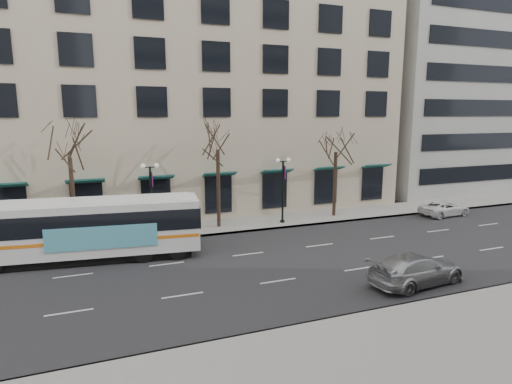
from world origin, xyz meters
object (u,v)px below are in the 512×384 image
tree_far_right (336,140)px  silver_car (416,269)px  lamp_post_left (151,196)px  lamp_post_right (283,187)px  white_pickup (445,208)px  tree_far_mid (218,137)px  city_bus (86,228)px  tree_far_left (69,143)px

tree_far_right → silver_car: bearing=-104.4°
lamp_post_left → silver_car: (11.41, -13.32, -2.16)m
lamp_post_right → white_pickup: (14.09, -2.27, -2.32)m
tree_far_right → silver_car: size_ratio=1.50×
tree_far_mid → white_pickup: (19.10, -2.87, -6.28)m
lamp_post_left → tree_far_right: bearing=2.3°
tree_far_mid → city_bus: 11.22m
tree_far_right → white_pickup: tree_far_right is taller
silver_car → white_pickup: size_ratio=1.19×
tree_far_mid → silver_car: bearing=-65.3°
lamp_post_left → city_bus: lamp_post_left is taller
city_bus → white_pickup: 28.37m
tree_far_mid → silver_car: size_ratio=1.59×
tree_far_right → silver_car: 15.45m
white_pickup → lamp_post_right: bearing=76.2°
silver_car → lamp_post_left: bearing=33.5°
city_bus → silver_car: bearing=-25.3°
tree_far_mid → lamp_post_left: tree_far_mid is taller
lamp_post_left → lamp_post_right: size_ratio=1.00×
tree_far_mid → tree_far_right: size_ratio=1.06×
silver_car → white_pickup: (12.68, 11.05, -0.15)m
lamp_post_right → white_pickup: 14.46m
tree_far_left → white_pickup: (29.10, -2.87, -6.07)m
lamp_post_left → city_bus: 5.54m
tree_far_left → city_bus: tree_far_left is taller
tree_far_mid → white_pickup: bearing=-8.6°
city_bus → tree_far_mid: bearing=30.7°
tree_far_right → lamp_post_left: tree_far_right is taller
tree_far_right → silver_car: (-3.58, -13.92, -5.64)m
city_bus → lamp_post_right: bearing=20.6°
lamp_post_left → lamp_post_right: same height
lamp_post_right → tree_far_mid: bearing=173.2°
tree_far_right → lamp_post_left: size_ratio=1.55×
tree_far_right → lamp_post_right: tree_far_right is taller
tree_far_left → silver_car: tree_far_left is taller
tree_far_left → white_pickup: bearing=-5.6°
tree_far_left → lamp_post_right: (15.01, -0.60, -3.75)m
tree_far_mid → lamp_post_right: tree_far_mid is taller
tree_far_left → tree_far_right: bearing=0.0°
tree_far_left → lamp_post_right: tree_far_left is taller
tree_far_left → silver_car: 22.33m
tree_far_right → lamp_post_left: bearing=-177.7°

